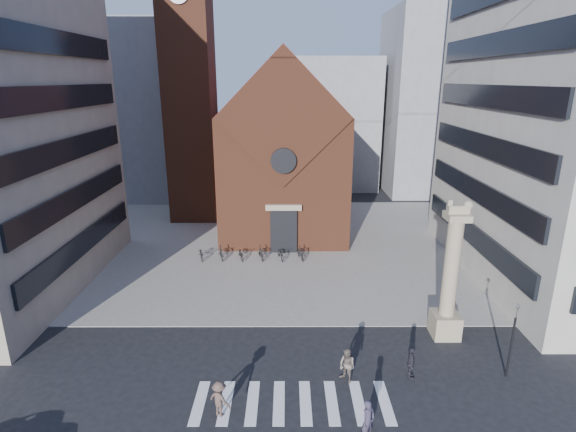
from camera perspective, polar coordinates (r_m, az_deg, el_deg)
The scene contains 20 objects.
ground at distance 26.23m, azimuth -0.81°, elevation -18.40°, with size 120.00×120.00×0.00m, color black.
piazza at distance 43.13m, azimuth -0.52°, elevation -3.57°, with size 46.00×30.00×0.05m, color gray.
zebra_crossing at distance 23.84m, azimuth 0.54°, elevation -22.58°, with size 10.20×3.20×0.01m, color white, non-canonical shape.
church at distance 46.96m, azimuth -0.50°, elevation 8.20°, with size 12.00×16.65×18.00m.
campanile at distance 50.42m, azimuth -12.49°, elevation 17.27°, with size 5.50×5.50×31.20m.
bg_block_left at distance 64.77m, azimuth -18.85°, elevation 12.44°, with size 16.00×14.00×22.00m, color gray.
bg_block_mid at distance 66.90m, azimuth 4.86°, elevation 11.66°, with size 14.00×12.00×18.00m, color gray.
bg_block_right at distance 67.05m, azimuth 19.30°, elevation 13.39°, with size 16.00×14.00×24.00m, color gray.
lion_column at distance 28.74m, azimuth 19.83°, elevation -8.18°, with size 1.63×1.60×8.68m.
traffic_light at distance 26.80m, azimuth 26.59°, elevation -13.76°, with size 0.13×0.16×4.30m.
pedestrian_0 at distance 21.73m, azimuth 10.13°, elevation -24.20°, with size 0.71×0.47×1.95m, color #342F41.
pedestrian_1 at distance 24.75m, azimuth 7.51°, elevation -18.31°, with size 0.92×0.72×1.90m, color #645950.
pedestrian_2 at distance 25.63m, azimuth 15.35°, elevation -17.60°, with size 1.05×0.44×1.78m, color #26242C.
pedestrian_3 at distance 22.85m, azimuth -8.68°, elevation -21.96°, with size 1.16×0.67×1.80m, color #4F3C34.
scooter_0 at distance 40.10m, azimuth -10.95°, elevation -4.72°, with size 0.67×1.92×1.01m, color #232326.
scooter_1 at distance 39.79m, azimuth -8.49°, elevation -4.68°, with size 0.53×1.86×1.12m, color #232326.
scooter_2 at distance 39.60m, azimuth -5.99°, elevation -4.77°, with size 0.67×1.92×1.01m, color #232326.
scooter_3 at distance 39.44m, azimuth -3.47°, elevation -4.71°, with size 0.53×1.86×1.12m, color #232326.
scooter_4 at distance 39.39m, azimuth -0.94°, elevation -4.79°, with size 0.67×1.92×1.01m, color #232326.
scooter_5 at distance 39.39m, azimuth 1.60°, elevation -4.72°, with size 0.53×1.86×1.12m, color #232326.
Camera 1 is at (0.30, -21.36, 15.21)m, focal length 28.00 mm.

